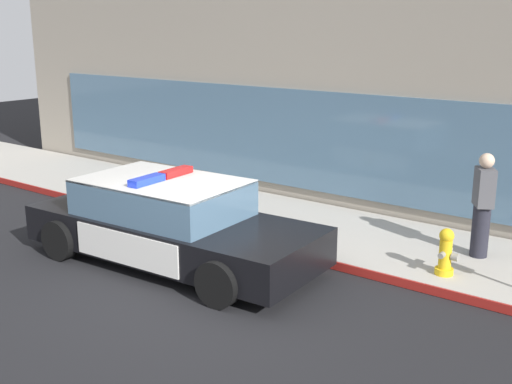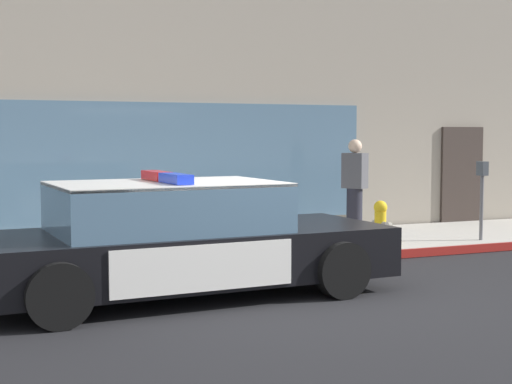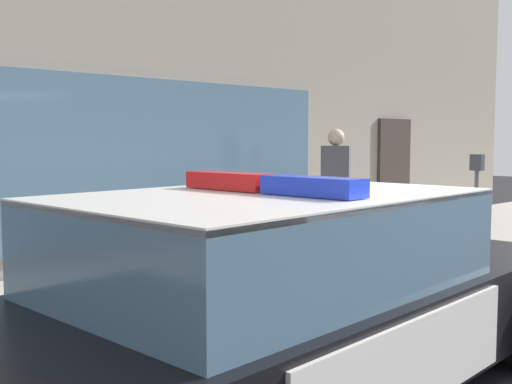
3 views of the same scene
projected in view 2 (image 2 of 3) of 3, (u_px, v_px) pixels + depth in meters
ground at (299, 297)px, 9.03m from camera, size 48.00×48.00×0.00m
sidewalk at (209, 251)px, 12.07m from camera, size 48.00×2.77×0.15m
curb_red_paint at (241, 265)px, 10.78m from camera, size 28.80×0.04×0.14m
storefront_building at (105, 9)px, 17.55m from camera, size 21.02×10.16×9.75m
police_cruiser at (178, 240)px, 9.02m from camera, size 5.11×2.36×1.49m
fire_hydrant at (381, 224)px, 12.23m from camera, size 0.34×0.39×0.73m
pedestrian_on_sidewalk at (355, 188)px, 13.26m from camera, size 0.43×0.48×1.71m
parking_meter at (482, 186)px, 12.78m from camera, size 0.12×0.18×1.34m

